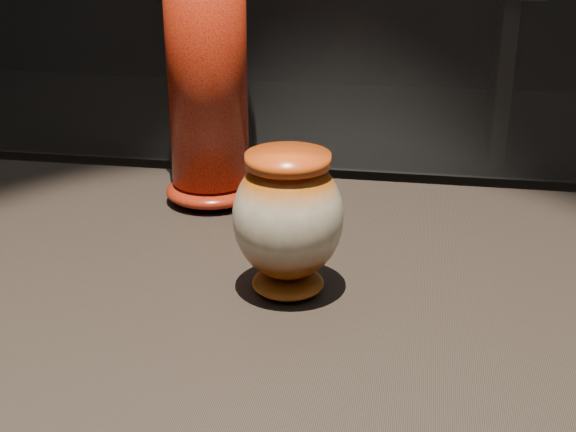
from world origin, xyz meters
TOP-DOWN VIEW (x-y plane):
  - main_vase at (-0.10, -0.02)m, footprint 0.16×0.16m
  - tall_vase at (-0.27, 0.26)m, footprint 0.18×0.18m
  - back_shelf at (-0.39, 3.53)m, footprint 2.00×0.60m

SIDE VIEW (x-z plane):
  - back_shelf at x=-0.39m, z-range 0.19..1.09m
  - main_vase at x=-0.10m, z-range 0.91..1.08m
  - tall_vase at x=-0.27m, z-range 0.89..1.34m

